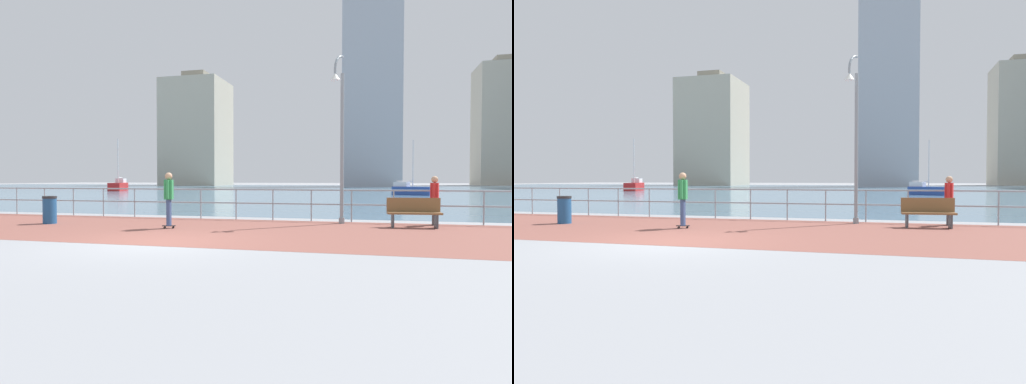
{
  "view_description": "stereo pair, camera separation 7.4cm",
  "coord_description": "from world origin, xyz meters",
  "views": [
    {
      "loc": [
        4.97,
        -9.74,
        1.51
      ],
      "look_at": [
        1.42,
        3.72,
        1.1
      ],
      "focal_mm": 31.59,
      "sensor_mm": 36.0,
      "label": 1
    },
    {
      "loc": [
        5.04,
        -9.72,
        1.51
      ],
      "look_at": [
        1.42,
        3.72,
        1.1
      ],
      "focal_mm": 31.59,
      "sensor_mm": 36.0,
      "label": 2
    }
  ],
  "objects": [
    {
      "name": "trash_bin",
      "position": [
        -5.59,
        3.07,
        0.47
      ],
      "size": [
        0.46,
        0.46,
        0.93
      ],
      "color": "navy",
      "rests_on": "ground"
    },
    {
      "name": "lamppost",
      "position": [
        3.85,
        5.45,
        3.11
      ],
      "size": [
        0.47,
        0.78,
        5.62
      ],
      "color": "gray",
      "rests_on": "ground"
    },
    {
      "name": "sailboat_teal",
      "position": [
        8.25,
        33.99,
        0.49
      ],
      "size": [
        3.7,
        2.76,
        5.09
      ],
      "color": "#284799",
      "rests_on": "ground"
    },
    {
      "name": "tower_brick",
      "position": [
        4.41,
        81.67,
        19.95
      ],
      "size": [
        10.73,
        14.97,
        41.57
      ],
      "color": "#A3A8B2",
      "rests_on": "ground"
    },
    {
      "name": "brick_paving",
      "position": [
        0.0,
        2.79,
        0.0
      ],
      "size": [
        28.0,
        6.82,
        0.01
      ],
      "primitive_type": "cube",
      "color": "brown",
      "rests_on": "ground"
    },
    {
      "name": "ground",
      "position": [
        0.0,
        40.0,
        0.0
      ],
      "size": [
        220.0,
        220.0,
        0.0
      ],
      "primitive_type": "plane",
      "color": "gray"
    },
    {
      "name": "tower_glass",
      "position": [
        -34.72,
        87.29,
        12.07
      ],
      "size": [
        13.4,
        13.37,
        25.79
      ],
      "color": "#B2AD99",
      "rests_on": "ground"
    },
    {
      "name": "harbor_water",
      "position": [
        0.0,
        51.2,
        0.0
      ],
      "size": [
        180.0,
        88.0,
        0.0
      ],
      "primitive_type": "cube",
      "color": "slate",
      "rests_on": "ground"
    },
    {
      "name": "sailboat_white",
      "position": [
        -26.21,
        40.57,
        0.62
      ],
      "size": [
        2.79,
        4.86,
        6.53
      ],
      "color": "#B21E1E",
      "rests_on": "ground"
    },
    {
      "name": "tower_steel",
      "position": [
        33.66,
        104.19,
        13.75
      ],
      "size": [
        12.37,
        12.04,
        29.17
      ],
      "color": "#B2AD99",
      "rests_on": "ground"
    },
    {
      "name": "skateboarder",
      "position": [
        -1.07,
        2.77,
        1.02
      ],
      "size": [
        0.41,
        0.55,
        1.7
      ],
      "color": "black",
      "rests_on": "ground"
    },
    {
      "name": "waterfront_railing",
      "position": [
        -0.0,
        6.2,
        0.79
      ],
      "size": [
        25.25,
        0.06,
        1.14
      ],
      "color": "#8C99A3",
      "rests_on": "ground"
    },
    {
      "name": "park_bench",
      "position": [
        6.15,
        4.88,
        0.48
      ],
      "size": [
        1.63,
        0.56,
        0.92
      ],
      "color": "brown",
      "rests_on": "ground"
    },
    {
      "name": "bystander",
      "position": [
        6.86,
        5.85,
        0.93
      ],
      "size": [
        0.31,
        0.56,
        1.6
      ],
      "color": "#4C4C51",
      "rests_on": "ground"
    }
  ]
}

